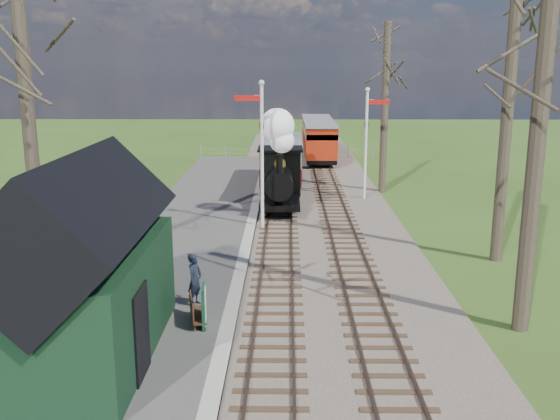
{
  "coord_description": "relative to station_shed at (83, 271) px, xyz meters",
  "views": [
    {
      "loc": [
        0.35,
        -9.39,
        6.84
      ],
      "look_at": [
        0.08,
        12.92,
        1.6
      ],
      "focal_mm": 40.0,
      "sensor_mm": 36.0,
      "label": 1
    }
  ],
  "objects": [
    {
      "name": "sign_board",
      "position": [
        2.49,
        1.66,
        -1.52
      ],
      "size": [
        0.17,
        0.75,
        1.09
      ],
      "color": "#104C2C",
      "rests_on": "platform"
    },
    {
      "name": "red_carriage_a",
      "position": [
        6.9,
        29.6,
        -0.69
      ],
      "size": [
        2.19,
        5.43,
        2.31
      ],
      "color": "black",
      "rests_on": "ground"
    },
    {
      "name": "red_carriage_b",
      "position": [
        6.9,
        35.1,
        -0.69
      ],
      "size": [
        2.19,
        5.43,
        2.31
      ],
      "color": "black",
      "rests_on": "ground"
    },
    {
      "name": "coach",
      "position": [
        4.3,
        21.11,
        -0.66
      ],
      "size": [
        2.24,
        7.69,
        2.36
      ],
      "color": "black",
      "rests_on": "ground"
    },
    {
      "name": "fence_line",
      "position": [
        4.6,
        32.0,
        -1.72
      ],
      "size": [
        12.6,
        0.08,
        1.0
      ],
      "color": "slate",
      "rests_on": "ground"
    },
    {
      "name": "distant_hills",
      "position": [
        5.7,
        60.38,
        -18.47
      ],
      "size": [
        114.4,
        48.0,
        22.02
      ],
      "color": "#385B23",
      "rests_on": "ground"
    },
    {
      "name": "locomotive",
      "position": [
        4.29,
        15.04,
        -0.06
      ],
      "size": [
        1.92,
        4.49,
        4.81
      ],
      "color": "black",
      "rests_on": "ground"
    },
    {
      "name": "bench",
      "position": [
        2.22,
        1.86,
        -1.74
      ],
      "size": [
        0.61,
        1.28,
        0.7
      ],
      "color": "#462819",
      "rests_on": "platform"
    },
    {
      "name": "person",
      "position": [
        2.05,
        3.14,
        -1.32
      ],
      "size": [
        0.53,
        0.64,
        1.5
      ],
      "primitive_type": "imported",
      "rotation": [
        0.0,
        0.0,
        1.2
      ],
      "color": "black",
      "rests_on": "platform"
    },
    {
      "name": "semaphore_far",
      "position": [
        8.67,
        18.0,
        1.08
      ],
      "size": [
        1.22,
        0.24,
        5.72
      ],
      "color": "silver",
      "rests_on": "ground"
    },
    {
      "name": "track_far",
      "position": [
        6.9,
        18.0,
        -2.17
      ],
      "size": [
        1.6,
        60.0,
        0.15
      ],
      "color": "brown",
      "rests_on": "ground"
    },
    {
      "name": "bare_trees",
      "position": [
        5.63,
        6.1,
        2.94
      ],
      "size": [
        15.51,
        22.39,
        12.0
      ],
      "color": "#382D23",
      "rests_on": "ground"
    },
    {
      "name": "station_shed",
      "position": [
        0.0,
        0.0,
        0.0
      ],
      "size": [
        3.25,
        6.3,
        4.78
      ],
      "color": "black",
      "rests_on": "platform"
    },
    {
      "name": "ballast_bed",
      "position": [
        5.6,
        18.0,
        -2.22
      ],
      "size": [
        8.0,
        60.0,
        0.1
      ],
      "primitive_type": "cube",
      "color": "brown",
      "rests_on": "ground"
    },
    {
      "name": "semaphore_near",
      "position": [
        3.53,
        12.0,
        1.35
      ],
      "size": [
        1.22,
        0.24,
        6.22
      ],
      "color": "silver",
      "rests_on": "ground"
    },
    {
      "name": "track_near",
      "position": [
        4.3,
        18.0,
        -2.17
      ],
      "size": [
        1.6,
        60.0,
        0.15
      ],
      "color": "brown",
      "rests_on": "ground"
    },
    {
      "name": "coping_strip",
      "position": [
        3.1,
        10.0,
        -2.16
      ],
      "size": [
        0.4,
        44.0,
        0.21
      ],
      "primitive_type": "cube",
      "color": "#B2AD9E",
      "rests_on": "ground"
    },
    {
      "name": "platform",
      "position": [
        0.8,
        10.0,
        -2.17
      ],
      "size": [
        5.0,
        44.0,
        0.2
      ],
      "primitive_type": "cube",
      "color": "#474442",
      "rests_on": "ground"
    }
  ]
}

